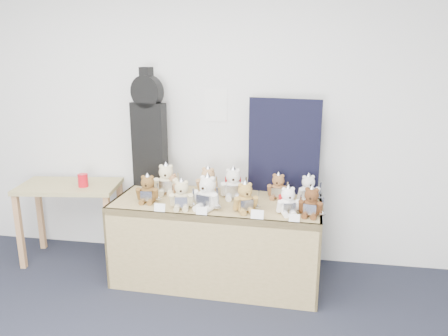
% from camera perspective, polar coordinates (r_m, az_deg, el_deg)
% --- Properties ---
extents(room_shell, '(6.00, 6.00, 6.00)m').
position_cam_1_polar(room_shell, '(4.07, -1.08, 8.18)').
color(room_shell, white).
rests_on(room_shell, floor).
extents(display_table, '(1.78, 0.79, 0.73)m').
position_cam_1_polar(display_table, '(3.73, -1.17, -6.93)').
color(display_table, olive).
rests_on(display_table, floor).
extents(side_table, '(0.97, 0.62, 0.76)m').
position_cam_1_polar(side_table, '(4.39, -19.45, -3.60)').
color(side_table, tan).
rests_on(side_table, floor).
extents(guitar_case, '(0.35, 0.17, 1.10)m').
position_cam_1_polar(guitar_case, '(4.07, -9.79, 4.94)').
color(guitar_case, black).
rests_on(guitar_case, display_table).
extents(navy_board, '(0.63, 0.13, 0.85)m').
position_cam_1_polar(navy_board, '(3.86, 7.79, 2.75)').
color(navy_board, black).
rests_on(navy_board, display_table).
extents(red_cup, '(0.09, 0.09, 0.12)m').
position_cam_1_polar(red_cup, '(4.22, -17.94, -1.54)').
color(red_cup, red).
rests_on(red_cup, side_table).
extents(teddy_front_far_left, '(0.22, 0.18, 0.27)m').
position_cam_1_polar(teddy_front_far_left, '(3.73, -9.92, -2.83)').
color(teddy_front_far_left, brown).
rests_on(teddy_front_far_left, display_table).
extents(teddy_front_left, '(0.22, 0.19, 0.27)m').
position_cam_1_polar(teddy_front_left, '(3.55, -5.54, -3.60)').
color(teddy_front_left, '#C8B98D').
rests_on(teddy_front_left, display_table).
extents(teddy_front_centre, '(0.26, 0.24, 0.32)m').
position_cam_1_polar(teddy_front_centre, '(3.51, -2.20, -3.40)').
color(teddy_front_centre, white).
rests_on(teddy_front_centre, display_table).
extents(teddy_front_right, '(0.23, 0.21, 0.27)m').
position_cam_1_polar(teddy_front_right, '(3.46, 2.79, -4.00)').
color(teddy_front_right, '#A67F3F').
rests_on(teddy_front_right, display_table).
extents(teddy_front_far_right, '(0.21, 0.19, 0.25)m').
position_cam_1_polar(teddy_front_far_right, '(3.45, 8.36, -4.39)').
color(teddy_front_far_right, white).
rests_on(teddy_front_far_right, display_table).
extents(teddy_front_end, '(0.21, 0.19, 0.26)m').
position_cam_1_polar(teddy_front_end, '(3.44, 11.31, -4.50)').
color(teddy_front_end, '#57341D').
rests_on(teddy_front_end, display_table).
extents(teddy_back_left, '(0.25, 0.22, 0.30)m').
position_cam_1_polar(teddy_back_left, '(3.93, -7.55, -1.57)').
color(teddy_back_left, beige).
rests_on(teddy_back_left, display_table).
extents(teddy_back_centre_left, '(0.23, 0.21, 0.28)m').
position_cam_1_polar(teddy_back_centre_left, '(3.87, -2.12, -1.85)').
color(teddy_back_centre_left, tan).
rests_on(teddy_back_centre_left, display_table).
extents(teddy_back_centre_right, '(0.25, 0.22, 0.30)m').
position_cam_1_polar(teddy_back_centre_right, '(3.78, 1.20, -2.16)').
color(teddy_back_centre_right, silver).
rests_on(teddy_back_centre_right, display_table).
extents(teddy_back_right, '(0.20, 0.18, 0.25)m').
position_cam_1_polar(teddy_back_right, '(3.80, 7.07, -2.48)').
color(teddy_back_right, brown).
rests_on(teddy_back_right, display_table).
extents(teddy_back_end, '(0.22, 0.20, 0.26)m').
position_cam_1_polar(teddy_back_end, '(3.77, 10.95, -2.75)').
color(teddy_back_end, silver).
rests_on(teddy_back_end, display_table).
extents(teddy_back_far_left, '(0.17, 0.17, 0.21)m').
position_cam_1_polar(teddy_back_far_left, '(3.94, -6.84, -2.07)').
color(teddy_back_far_left, '#9C6E48').
rests_on(teddy_back_far_left, display_table).
extents(entry_card_a, '(0.09, 0.02, 0.06)m').
position_cam_1_polar(entry_card_a, '(3.51, -8.40, -5.14)').
color(entry_card_a, white).
rests_on(entry_card_a, display_table).
extents(entry_card_b, '(0.09, 0.02, 0.06)m').
position_cam_1_polar(entry_card_b, '(3.42, -2.93, -5.60)').
color(entry_card_b, white).
rests_on(entry_card_b, display_table).
extents(entry_card_c, '(0.10, 0.02, 0.07)m').
position_cam_1_polar(entry_card_c, '(3.34, 4.36, -6.06)').
color(entry_card_c, white).
rests_on(entry_card_c, display_table).
extents(entry_card_d, '(0.08, 0.02, 0.06)m').
position_cam_1_polar(entry_card_d, '(3.32, 9.16, -6.46)').
color(entry_card_d, white).
rests_on(entry_card_d, display_table).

